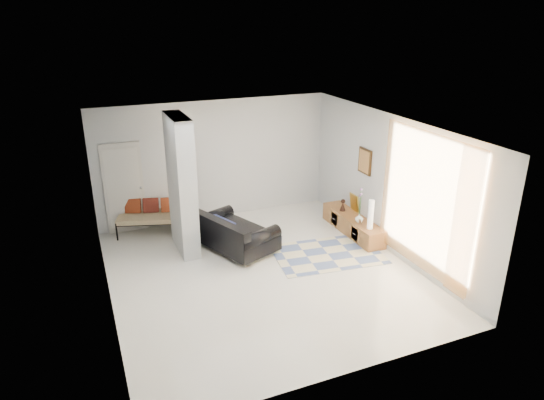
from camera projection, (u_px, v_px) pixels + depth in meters
name	position (u px, v px, depth m)	size (l,w,h in m)	color
floor	(263.00, 273.00, 9.20)	(6.00, 6.00, 0.00)	white
ceiling	(262.00, 128.00, 8.18)	(6.00, 6.00, 0.00)	white
wall_back	(215.00, 161.00, 11.27)	(6.00, 6.00, 0.00)	silver
wall_front	(349.00, 286.00, 6.11)	(6.00, 6.00, 0.00)	silver
wall_left	(102.00, 229.00, 7.70)	(6.00, 6.00, 0.00)	silver
wall_right	(390.00, 185.00, 9.67)	(6.00, 6.00, 0.00)	silver
partition_column	(182.00, 185.00, 9.67)	(0.35, 1.20, 2.80)	#A8ADAF
hallway_door	(124.00, 188.00, 10.62)	(0.85, 0.06, 2.04)	beige
curtain	(425.00, 203.00, 8.64)	(2.55, 2.55, 0.00)	#EE993E
wall_art	(365.00, 161.00, 10.35)	(0.04, 0.45, 0.55)	#3B2510
media_console	(353.00, 224.00, 10.80)	(0.45, 1.97, 0.80)	brown
loveseat	(233.00, 234.00, 10.01)	(1.60, 2.00, 0.76)	silver
daybed	(156.00, 215.00, 10.77)	(1.84, 1.20, 0.77)	black
area_rug	(328.00, 254.00, 9.91)	(2.16, 1.44, 0.01)	beige
cylinder_lamp	(371.00, 215.00, 10.02)	(0.11, 0.11, 0.63)	white
bronze_figurine	(343.00, 205.00, 10.99)	(0.14, 0.14, 0.27)	black
vase	(359.00, 218.00, 10.41)	(0.18, 0.18, 0.18)	white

